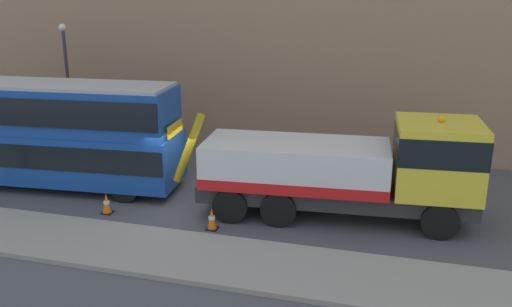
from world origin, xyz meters
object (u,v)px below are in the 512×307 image
(street_lamp, at_px, (67,74))
(double_decker_bus, at_px, (38,130))
(recovery_tow_truck, at_px, (350,168))
(traffic_cone_near_bus, at_px, (107,204))
(traffic_cone_midway, at_px, (212,219))

(street_lamp, bearing_deg, double_decker_bus, -68.02)
(recovery_tow_truck, bearing_deg, traffic_cone_near_bus, -171.54)
(recovery_tow_truck, xyz_separation_m, street_lamp, (-14.00, 5.25, 1.71))
(double_decker_bus, height_order, traffic_cone_midway, double_decker_bus)
(street_lamp, bearing_deg, traffic_cone_midway, -36.59)
(recovery_tow_truck, bearing_deg, traffic_cone_midway, -157.27)
(recovery_tow_truck, relative_size, double_decker_bus, 0.91)
(traffic_cone_midway, relative_size, street_lamp, 0.12)
(recovery_tow_truck, bearing_deg, street_lamp, 154.56)
(recovery_tow_truck, distance_m, street_lamp, 15.04)
(double_decker_bus, xyz_separation_m, traffic_cone_midway, (7.80, -2.09, -1.89))
(recovery_tow_truck, distance_m, double_decker_bus, 11.87)
(double_decker_bus, relative_size, street_lamp, 1.92)
(double_decker_bus, distance_m, street_lamp, 5.83)
(double_decker_bus, xyz_separation_m, traffic_cone_near_bus, (3.88, -1.85, -1.89))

